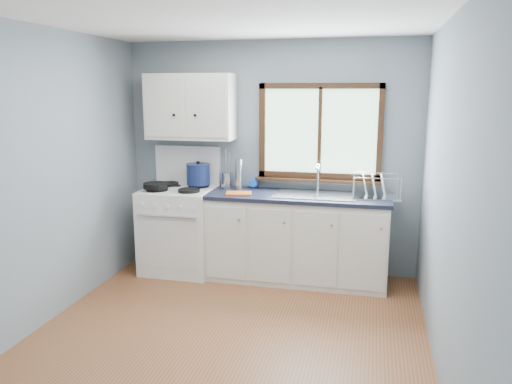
% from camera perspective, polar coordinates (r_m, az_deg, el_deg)
% --- Properties ---
extents(floor, '(3.20, 3.60, 0.02)m').
position_cam_1_polar(floor, '(4.17, -3.66, -16.88)').
color(floor, brown).
rests_on(floor, ground).
extents(ceiling, '(3.20, 3.60, 0.02)m').
position_cam_1_polar(ceiling, '(3.71, -4.19, 19.81)').
color(ceiling, white).
rests_on(ceiling, wall_back).
extents(wall_back, '(3.20, 0.02, 2.50)m').
position_cam_1_polar(wall_back, '(5.47, 1.68, 3.93)').
color(wall_back, gray).
rests_on(wall_back, ground).
extents(wall_front, '(3.20, 0.02, 2.50)m').
position_cam_1_polar(wall_front, '(2.14, -18.45, -8.86)').
color(wall_front, gray).
rests_on(wall_front, ground).
extents(wall_left, '(0.02, 3.60, 2.50)m').
position_cam_1_polar(wall_left, '(4.48, -23.99, 1.24)').
color(wall_left, gray).
rests_on(wall_left, ground).
extents(wall_right, '(0.02, 3.60, 2.50)m').
position_cam_1_polar(wall_right, '(3.62, 21.27, -0.81)').
color(wall_right, gray).
rests_on(wall_right, ground).
extents(gas_range, '(0.76, 0.69, 1.36)m').
position_cam_1_polar(gas_range, '(5.58, -8.70, -3.98)').
color(gas_range, white).
rests_on(gas_range, floor).
extents(base_cabinets, '(1.85, 0.60, 0.88)m').
position_cam_1_polar(base_cabinets, '(5.29, 4.71, -5.71)').
color(base_cabinets, silver).
rests_on(base_cabinets, floor).
extents(countertop, '(1.89, 0.64, 0.04)m').
position_cam_1_polar(countertop, '(5.16, 4.80, -0.51)').
color(countertop, black).
rests_on(countertop, base_cabinets).
extents(sink, '(0.84, 0.46, 0.44)m').
position_cam_1_polar(sink, '(5.15, 6.78, -1.05)').
color(sink, silver).
rests_on(sink, countertop).
extents(window, '(1.36, 0.10, 1.03)m').
position_cam_1_polar(window, '(5.33, 7.28, 6.08)').
color(window, '#9EC6A8').
rests_on(window, wall_back).
extents(upper_cabinets, '(0.95, 0.35, 0.70)m').
position_cam_1_polar(upper_cabinets, '(5.49, -7.54, 9.62)').
color(upper_cabinets, silver).
rests_on(upper_cabinets, wall_back).
extents(skillet, '(0.41, 0.30, 0.05)m').
position_cam_1_polar(skillet, '(5.39, -11.34, 0.74)').
color(skillet, black).
rests_on(skillet, gas_range).
extents(stockpot, '(0.27, 0.27, 0.26)m').
position_cam_1_polar(stockpot, '(5.50, -6.62, 2.07)').
color(stockpot, '#14204C').
rests_on(stockpot, gas_range).
extents(utensil_crock, '(0.15, 0.15, 0.42)m').
position_cam_1_polar(utensil_crock, '(5.51, -3.30, 1.41)').
color(utensil_crock, silver).
rests_on(utensil_crock, countertop).
extents(thermos, '(0.10, 0.10, 0.33)m').
position_cam_1_polar(thermos, '(5.38, -1.99, 2.02)').
color(thermos, silver).
rests_on(thermos, countertop).
extents(soap_bottle, '(0.11, 0.11, 0.28)m').
position_cam_1_polar(soap_bottle, '(5.45, -0.36, 1.89)').
color(soap_bottle, blue).
rests_on(soap_bottle, countertop).
extents(dish_towel, '(0.29, 0.24, 0.02)m').
position_cam_1_polar(dish_towel, '(5.15, -1.99, -0.17)').
color(dish_towel, '#D05A18').
rests_on(dish_towel, countertop).
extents(dish_rack, '(0.49, 0.38, 0.24)m').
position_cam_1_polar(dish_rack, '(5.14, 13.44, 0.11)').
color(dish_rack, silver).
rests_on(dish_rack, countertop).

